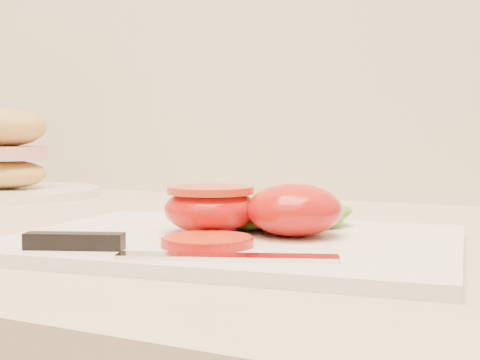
% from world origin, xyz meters
% --- Properties ---
extents(cutting_board, '(0.38, 0.30, 0.01)m').
position_xyz_m(cutting_board, '(-0.05, 1.58, 0.94)').
color(cutting_board, silver).
rests_on(cutting_board, counter).
extents(tomato_half_dome, '(0.08, 0.08, 0.04)m').
position_xyz_m(tomato_half_dome, '(-0.00, 1.61, 0.96)').
color(tomato_half_dome, red).
rests_on(tomato_half_dome, cutting_board).
extents(tomato_half_cut, '(0.08, 0.08, 0.04)m').
position_xyz_m(tomato_half_cut, '(-0.07, 1.59, 0.96)').
color(tomato_half_cut, red).
rests_on(tomato_half_cut, cutting_board).
extents(tomato_slice_0, '(0.07, 0.07, 0.01)m').
position_xyz_m(tomato_slice_0, '(-0.04, 1.53, 0.94)').
color(tomato_slice_0, '#D0441C').
rests_on(tomato_slice_0, cutting_board).
extents(lettuce_leaf_0, '(0.16, 0.12, 0.03)m').
position_xyz_m(lettuce_leaf_0, '(-0.07, 1.66, 0.95)').
color(lettuce_leaf_0, '#6EB931').
rests_on(lettuce_leaf_0, cutting_board).
extents(lettuce_leaf_1, '(0.12, 0.10, 0.02)m').
position_xyz_m(lettuce_leaf_1, '(-0.03, 1.67, 0.95)').
color(lettuce_leaf_1, '#6EB931').
rests_on(lettuce_leaf_1, cutting_board).
extents(knife, '(0.22, 0.07, 0.01)m').
position_xyz_m(knife, '(-0.08, 1.48, 0.94)').
color(knife, silver).
rests_on(knife, cutting_board).
extents(sandwich_plate, '(0.27, 0.27, 0.13)m').
position_xyz_m(sandwich_plate, '(-0.55, 1.83, 0.98)').
color(sandwich_plate, white).
rests_on(sandwich_plate, counter).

